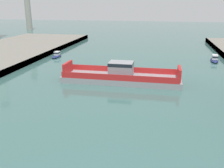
{
  "coord_description": "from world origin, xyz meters",
  "views": [
    {
      "loc": [
        7.47,
        -13.92,
        14.25
      ],
      "look_at": [
        0.0,
        23.46,
        2.0
      ],
      "focal_mm": 40.53,
      "sensor_mm": 36.0,
      "label": 1
    }
  ],
  "objects": [
    {
      "name": "moored_boat_mid_left",
      "position": [
        20.77,
        53.28,
        0.65
      ],
      "size": [
        2.54,
        6.5,
        1.76
      ],
      "color": "navy",
      "rests_on": "ground"
    },
    {
      "name": "smokestack_distant_b",
      "position": [
        -65.17,
        116.86,
        15.0
      ],
      "size": [
        3.34,
        3.34,
        28.01
      ],
      "color": "#9E998E",
      "rests_on": "ground"
    },
    {
      "name": "chain_ferry",
      "position": [
        0.17,
        31.28,
        1.14
      ],
      "size": [
        22.16,
        6.19,
        3.84
      ],
      "color": "#939399",
      "rests_on": "ground"
    },
    {
      "name": "moored_boat_near_right",
      "position": [
        -20.86,
        50.34,
        0.57
      ],
      "size": [
        1.71,
        5.1,
        1.55
      ],
      "color": "navy",
      "rests_on": "ground"
    }
  ]
}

